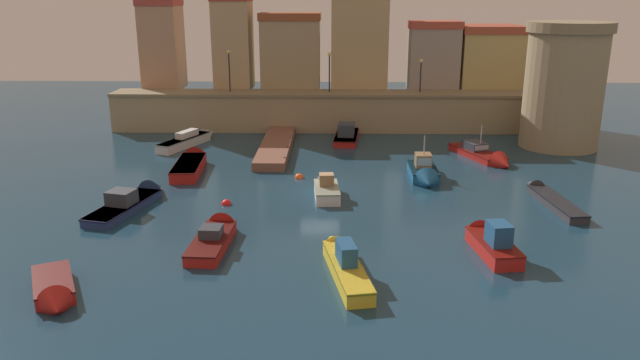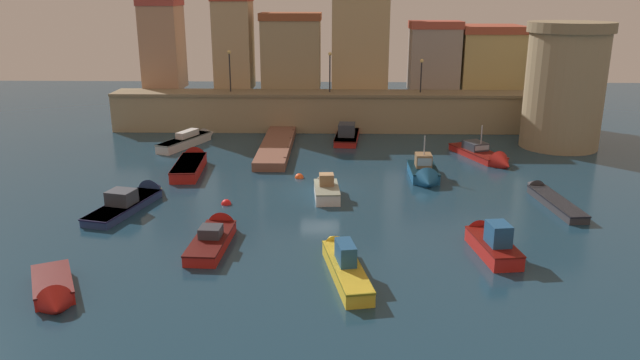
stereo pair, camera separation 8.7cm
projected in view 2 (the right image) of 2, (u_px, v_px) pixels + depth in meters
ground_plane at (320, 191)px, 39.42m from camera, size 100.24×100.24×0.00m
quay_wall at (325, 111)px, 56.39m from camera, size 38.77×3.50×3.52m
old_town_backdrop at (341, 47)px, 58.40m from camera, size 36.02×6.09×9.60m
fortress_tower at (564, 85)px, 49.20m from camera, size 6.68×6.68×10.03m
pier_dock at (277, 146)px, 49.40m from camera, size 2.36×12.52×0.70m
quay_lamp_0 at (230, 65)px, 55.37m from camera, size 0.32×0.32×3.71m
quay_lamp_1 at (330, 66)px, 55.17m from camera, size 0.32×0.32×3.58m
quay_lamp_2 at (421, 70)px, 55.07m from camera, size 0.32×0.32×2.99m
moored_boat_0 at (489, 240)px, 30.20m from camera, size 2.11×5.25×2.12m
moored_boat_1 at (134, 199)px, 36.74m from camera, size 3.36×7.50×1.87m
moored_boat_2 at (548, 197)px, 37.37m from camera, size 1.89×7.32×1.12m
moored_boat_3 at (54, 291)px, 25.46m from camera, size 3.34×4.60×1.45m
moored_boat_4 at (343, 261)px, 28.00m from camera, size 2.51×7.12×1.84m
moored_boat_5 at (326, 188)px, 38.48m from camera, size 1.73×4.30×1.78m
moored_boat_6 at (486, 156)px, 46.44m from camera, size 4.10×7.02×3.13m
moored_boat_7 at (348, 133)px, 53.77m from camera, size 2.39×7.43×2.18m
moored_boat_8 at (216, 234)px, 31.46m from camera, size 1.83×6.11×1.56m
moored_boat_9 at (190, 139)px, 51.27m from camera, size 3.95×7.26×1.49m
moored_boat_10 at (425, 173)px, 41.52m from camera, size 1.87×4.89×3.43m
moored_boat_11 at (191, 163)px, 44.25m from camera, size 2.14×7.07×1.64m
mooring_buoy_0 at (157, 190)px, 39.54m from camera, size 0.64×0.64×0.64m
mooring_buoy_1 at (226, 204)px, 36.92m from camera, size 0.60×0.60×0.60m
mooring_buoy_2 at (299, 178)px, 42.18m from camera, size 0.61×0.61×0.61m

